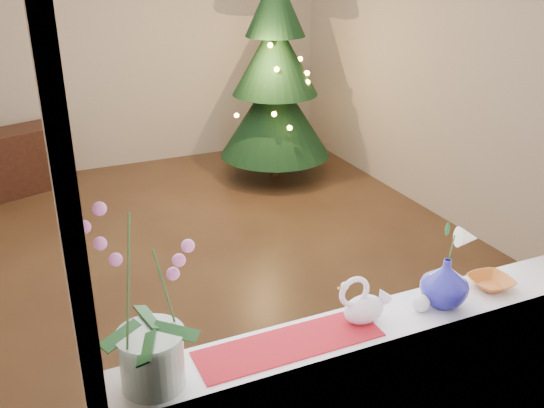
% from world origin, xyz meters
% --- Properties ---
extents(ground, '(5.00, 5.00, 0.00)m').
position_xyz_m(ground, '(0.00, 0.00, 0.00)').
color(ground, '#372116').
rests_on(ground, ground).
extents(wall_back, '(4.50, 0.10, 2.70)m').
position_xyz_m(wall_back, '(0.00, 2.50, 1.35)').
color(wall_back, '#BFB4A7').
rests_on(wall_back, ground).
extents(wall_front, '(4.50, 0.10, 2.70)m').
position_xyz_m(wall_front, '(0.00, -2.50, 1.35)').
color(wall_front, '#BFB4A7').
rests_on(wall_front, ground).
extents(wall_right, '(0.10, 5.00, 2.70)m').
position_xyz_m(wall_right, '(2.25, 0.00, 1.35)').
color(wall_right, '#BFB4A7').
rests_on(wall_right, ground).
extents(windowsill, '(2.20, 0.26, 0.04)m').
position_xyz_m(windowsill, '(0.00, -2.37, 0.90)').
color(windowsill, white).
rests_on(windowsill, window_apron).
extents(window_frame, '(2.22, 0.06, 1.60)m').
position_xyz_m(window_frame, '(0.00, -2.47, 1.70)').
color(window_frame, white).
rests_on(window_frame, windowsill).
extents(runner, '(0.70, 0.20, 0.01)m').
position_xyz_m(runner, '(-0.38, -2.37, 0.92)').
color(runner, maroon).
rests_on(runner, windowsill).
extents(orchid_pot, '(0.26, 0.26, 0.67)m').
position_xyz_m(orchid_pot, '(-0.88, -2.38, 1.25)').
color(orchid_pot, white).
rests_on(orchid_pot, windowsill).
extents(swan, '(0.24, 0.13, 0.20)m').
position_xyz_m(swan, '(-0.06, -2.35, 1.02)').
color(swan, silver).
rests_on(swan, windowsill).
extents(blue_vase, '(0.27, 0.27, 0.23)m').
position_xyz_m(blue_vase, '(0.30, -2.38, 1.04)').
color(blue_vase, navy).
rests_on(blue_vase, windowsill).
extents(lily, '(0.13, 0.07, 0.17)m').
position_xyz_m(lily, '(0.30, -2.38, 1.24)').
color(lily, white).
rests_on(lily, blue_vase).
extents(paperweight, '(0.08, 0.08, 0.07)m').
position_xyz_m(paperweight, '(0.19, -2.38, 0.96)').
color(paperweight, silver).
rests_on(paperweight, windowsill).
extents(amber_dish, '(0.16, 0.16, 0.04)m').
position_xyz_m(amber_dish, '(0.57, -2.36, 0.94)').
color(amber_dish, '#AF5518').
rests_on(amber_dish, windowsill).
extents(xmas_tree, '(1.35, 1.35, 2.08)m').
position_xyz_m(xmas_tree, '(1.33, 1.49, 1.04)').
color(xmas_tree, black).
rests_on(xmas_tree, ground).
extents(side_table, '(0.92, 0.67, 0.62)m').
position_xyz_m(side_table, '(-1.14, 2.14, 0.31)').
color(side_table, black).
rests_on(side_table, ground).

